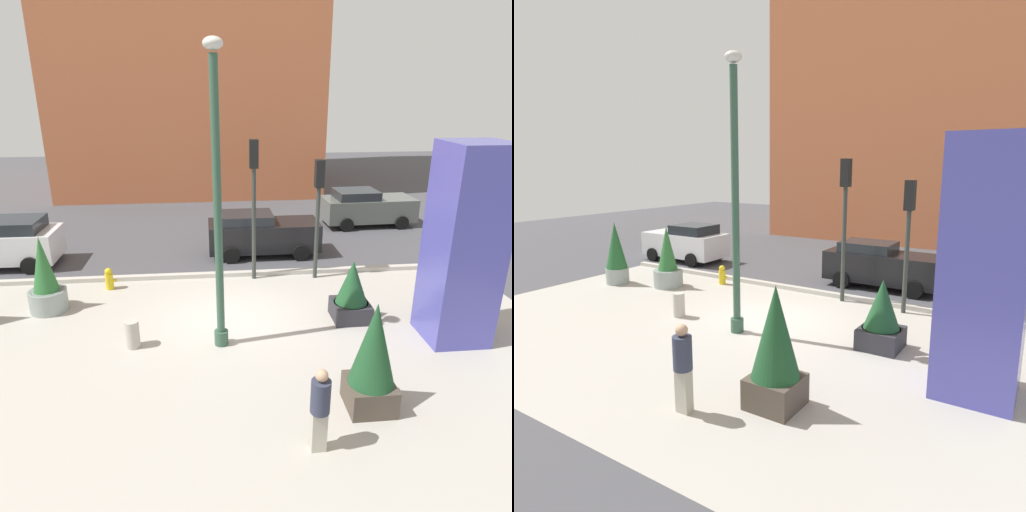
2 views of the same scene
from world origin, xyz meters
TOP-DOWN VIEW (x-y plane):
  - ground_plane at (0.00, 4.00)m, footprint 60.00×60.00m
  - plaza_pavement at (0.00, -2.00)m, footprint 18.00×10.00m
  - curb_strip at (0.00, 3.12)m, footprint 18.00×0.24m
  - lamp_post at (-0.18, -1.43)m, footprint 0.44×0.44m
  - art_pillar_blue at (5.94, -1.64)m, footprint 1.53×1.53m
  - potted_plant_curbside at (-5.25, 1.03)m, footprint 1.09×1.09m
  - potted_plant_near_right at (3.56, -0.41)m, footprint 1.03×1.03m
  - potted_plant_mid_plaza at (2.81, -4.25)m, footprint 0.96×0.96m
  - fire_hydrant at (-3.75, 2.42)m, footprint 0.36×0.26m
  - concrete_bollard at (-2.45, -1.34)m, footprint 0.36×0.36m
  - traffic_light_far_side at (1.09, 2.85)m, footprint 0.28×0.42m
  - traffic_light_corner at (3.22, 2.71)m, footprint 0.28×0.42m
  - car_passing_lane at (1.63, 5.26)m, footprint 4.33×1.97m
  - car_intersection at (-7.96, 5.00)m, footprint 4.00×2.12m
  - car_far_lane at (7.09, 8.89)m, footprint 4.38×2.20m
  - pedestrian_crossing at (1.48, -5.33)m, footprint 0.37×0.37m

SIDE VIEW (x-z plane):
  - ground_plane at x=0.00m, z-range 0.00..0.00m
  - plaza_pavement at x=0.00m, z-range -0.01..0.01m
  - curb_strip at x=0.00m, z-range 0.00..0.16m
  - fire_hydrant at x=-3.75m, z-range -0.01..0.74m
  - concrete_bollard at x=-2.45m, z-range 0.00..0.75m
  - potted_plant_near_right at x=3.56m, z-range -0.06..1.73m
  - car_passing_lane at x=1.63m, z-range 0.02..1.73m
  - car_far_lane at x=7.09m, z-range 0.01..1.73m
  - car_intersection at x=-7.96m, z-range 0.00..1.79m
  - potted_plant_curbside at x=-5.25m, z-range -0.22..2.10m
  - pedestrian_crossing at x=1.48m, z-range 0.10..1.84m
  - potted_plant_mid_plaza at x=2.81m, z-range -0.01..2.40m
  - art_pillar_blue at x=5.94m, z-range 0.00..5.14m
  - traffic_light_corner at x=3.22m, z-range 0.74..4.85m
  - traffic_light_far_side at x=1.09m, z-range 0.81..5.57m
  - lamp_post at x=-0.18m, z-range -0.09..7.23m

